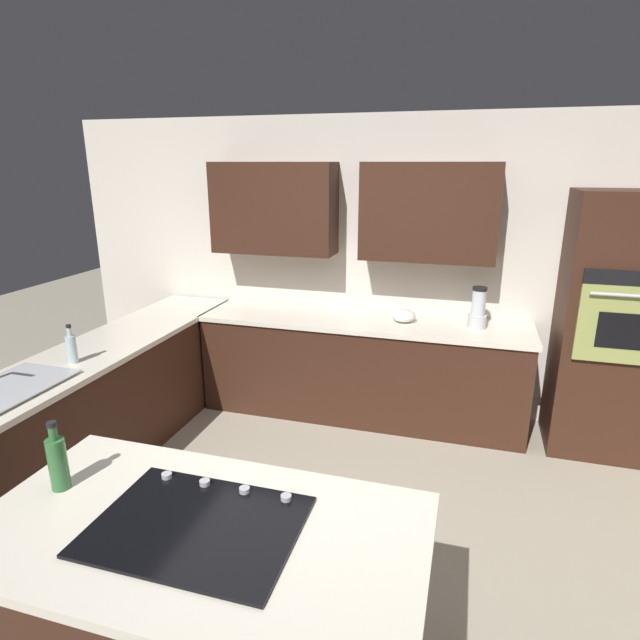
# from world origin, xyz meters

# --- Properties ---
(ground_plane) EXTENTS (14.00, 14.00, 0.00)m
(ground_plane) POSITION_xyz_m (0.00, 0.00, 0.00)
(ground_plane) COLOR #9E937F
(wall_back) EXTENTS (6.00, 0.44, 2.60)m
(wall_back) POSITION_xyz_m (0.08, -2.04, 1.44)
(wall_back) COLOR silver
(wall_back) RESTS_ON ground
(lower_cabinets_back) EXTENTS (2.80, 0.60, 0.86)m
(lower_cabinets_back) POSITION_xyz_m (0.10, -1.72, 0.43)
(lower_cabinets_back) COLOR #381E14
(lower_cabinets_back) RESTS_ON ground
(countertop_back) EXTENTS (2.84, 0.64, 0.04)m
(countertop_back) POSITION_xyz_m (0.10, -1.72, 0.88)
(countertop_back) COLOR silver
(countertop_back) RESTS_ON lower_cabinets_back
(lower_cabinets_side) EXTENTS (0.60, 2.90, 0.86)m
(lower_cabinets_side) POSITION_xyz_m (1.82, -0.55, 0.43)
(lower_cabinets_side) COLOR #381E14
(lower_cabinets_side) RESTS_ON ground
(countertop_side) EXTENTS (0.64, 2.94, 0.04)m
(countertop_side) POSITION_xyz_m (1.82, -0.55, 0.88)
(countertop_side) COLOR silver
(countertop_side) RESTS_ON lower_cabinets_side
(island_base) EXTENTS (1.63, 0.85, 0.86)m
(island_base) POSITION_xyz_m (0.14, 1.07, 0.43)
(island_base) COLOR #381E14
(island_base) RESTS_ON ground
(island_top) EXTENTS (1.71, 0.93, 0.04)m
(island_top) POSITION_xyz_m (0.14, 1.07, 0.88)
(island_top) COLOR silver
(island_top) RESTS_ON island_base
(wall_oven) EXTENTS (0.80, 0.66, 2.02)m
(wall_oven) POSITION_xyz_m (-1.85, -1.72, 1.01)
(wall_oven) COLOR #381E14
(wall_oven) RESTS_ON ground
(sink_unit) EXTENTS (0.46, 0.70, 0.23)m
(sink_unit) POSITION_xyz_m (1.83, 0.30, 0.92)
(sink_unit) COLOR #515456
(sink_unit) RESTS_ON countertop_side
(cooktop) EXTENTS (0.76, 0.56, 0.03)m
(cooktop) POSITION_xyz_m (0.14, 1.06, 0.91)
(cooktop) COLOR black
(cooktop) RESTS_ON island_top
(blender) EXTENTS (0.15, 0.15, 0.34)m
(blender) POSITION_xyz_m (-0.85, -1.76, 1.05)
(blender) COLOR silver
(blender) RESTS_ON countertop_back
(mixing_bowl) EXTENTS (0.20, 0.20, 0.11)m
(mixing_bowl) POSITION_xyz_m (-0.25, -1.76, 0.96)
(mixing_bowl) COLOR white
(mixing_bowl) RESTS_ON countertop_back
(dish_soap_bottle) EXTENTS (0.07, 0.07, 0.27)m
(dish_soap_bottle) POSITION_xyz_m (1.77, -0.18, 1.01)
(dish_soap_bottle) COLOR silver
(dish_soap_bottle) RESTS_ON countertop_side
(oil_bottle) EXTENTS (0.08, 0.08, 0.30)m
(oil_bottle) POSITION_xyz_m (0.80, 1.01, 1.02)
(oil_bottle) COLOR #336B38
(oil_bottle) RESTS_ON island_top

